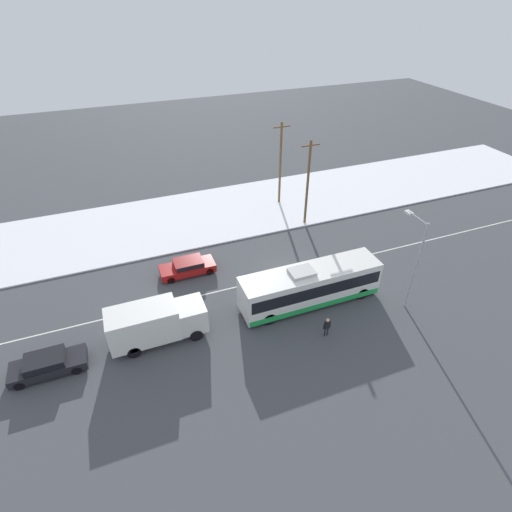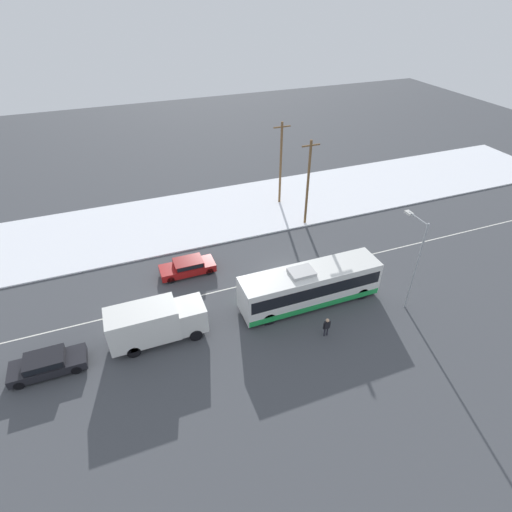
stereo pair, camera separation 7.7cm
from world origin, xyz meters
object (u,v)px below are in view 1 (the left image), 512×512
city_bus (310,286)px  parked_car_near_truck (47,364)px  box_truck (155,322)px  streetlamp (415,254)px  utility_pole_roadside (308,182)px  utility_pole_snowlot (280,163)px  pedestrian_at_stop (327,325)px  sedan_car (188,266)px

city_bus → parked_car_near_truck: bearing=-179.8°
city_bus → box_truck: (-11.50, 0.26, 0.04)m
streetlamp → utility_pole_roadside: utility_pole_roadside is taller
streetlamp → utility_pole_snowlot: (-2.14, 18.50, 0.01)m
pedestrian_at_stop → utility_pole_roadside: size_ratio=0.18×
city_bus → utility_pole_roadside: bearing=64.9°
pedestrian_at_stop → utility_pole_roadside: utility_pole_roadside is taller
parked_car_near_truck → streetlamp: size_ratio=0.62×
utility_pole_snowlot → pedestrian_at_stop: bearing=-104.3°
sedan_car → streetlamp: 17.71m
parked_car_near_truck → streetlamp: (24.97, -2.67, 3.88)m
city_bus → utility_pole_snowlot: 16.67m
city_bus → parked_car_near_truck: city_bus is taller
parked_car_near_truck → pedestrian_at_stop: (17.90, -3.55, 0.24)m
pedestrian_at_stop → streetlamp: (7.07, 0.88, 3.64)m
box_truck → parked_car_near_truck: (-6.90, -0.31, -0.87)m
city_bus → utility_pole_snowlot: size_ratio=1.22×
box_truck → pedestrian_at_stop: (11.00, -3.86, -0.64)m
parked_car_near_truck → streetlamp: streetlamp is taller
pedestrian_at_stop → utility_pole_roadside: bearing=68.9°
city_bus → pedestrian_at_stop: size_ratio=6.84×
sedan_car → utility_pole_snowlot: bearing=-143.8°
streetlamp → utility_pole_roadside: 13.52m
sedan_car → pedestrian_at_stop: (7.34, -10.41, 0.24)m
sedan_car → utility_pole_snowlot: utility_pole_snowlot is taller
parked_car_near_truck → sedan_car: bearing=33.0°
sedan_car → pedestrian_at_stop: bearing=125.2°
box_truck → sedan_car: box_truck is taller
utility_pole_roadside → utility_pole_snowlot: (-0.60, 5.06, 0.13)m
pedestrian_at_stop → utility_pole_snowlot: utility_pole_snowlot is taller
utility_pole_snowlot → sedan_car: bearing=-143.8°
city_bus → streetlamp: 7.73m
pedestrian_at_stop → streetlamp: bearing=7.1°
pedestrian_at_stop → box_truck: bearing=160.7°
city_bus → utility_pole_roadside: (5.03, 10.72, 2.93)m
box_truck → utility_pole_roadside: 19.77m
sedan_car → utility_pole_roadside: bearing=-163.1°
city_bus → utility_pole_roadside: utility_pole_roadside is taller
city_bus → box_truck: size_ratio=1.66×
city_bus → utility_pole_snowlot: bearing=74.3°
box_truck → sedan_car: size_ratio=1.42×
sedan_car → pedestrian_at_stop: pedestrian_at_stop is taller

